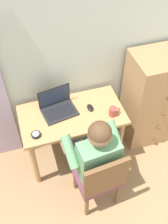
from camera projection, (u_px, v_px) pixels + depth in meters
wall_back at (107, 43)px, 2.68m from camera, size 4.80×0.05×2.50m
desk at (72, 122)px, 2.83m from camera, size 1.06×0.57×0.73m
dresser at (153, 99)px, 3.08m from camera, size 0.61×0.49×1.19m
chair at (100, 178)px, 2.53m from camera, size 0.45×0.44×0.87m
person_seated at (93, 152)px, 2.51m from camera, size 0.56×0.61×1.19m
laptop at (58, 106)px, 2.74m from camera, size 0.38×0.30×0.24m
computer_mouse at (90, 108)px, 2.78m from camera, size 0.06×0.10×0.03m
desk_clock at (36, 135)px, 2.54m from camera, size 0.09×0.09×0.03m
coffee_mug at (113, 112)px, 2.70m from camera, size 0.12×0.08×0.09m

